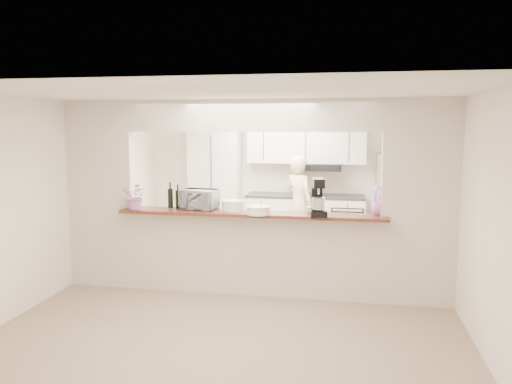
% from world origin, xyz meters
% --- Properties ---
extents(floor, '(6.00, 6.00, 0.00)m').
position_xyz_m(floor, '(0.00, 0.00, 0.00)').
color(floor, tan).
rests_on(floor, ground).
extents(tile_overlay, '(5.00, 2.90, 0.01)m').
position_xyz_m(tile_overlay, '(0.00, 1.55, 0.01)').
color(tile_overlay, silver).
rests_on(tile_overlay, floor).
extents(partition, '(5.00, 0.15, 2.50)m').
position_xyz_m(partition, '(0.00, 0.00, 1.48)').
color(partition, beige).
rests_on(partition, floor).
extents(bar_counter, '(3.40, 0.38, 1.09)m').
position_xyz_m(bar_counter, '(0.00, -0.00, 0.58)').
color(bar_counter, beige).
rests_on(bar_counter, floor).
extents(kitchen_cabinets, '(3.15, 0.62, 2.25)m').
position_xyz_m(kitchen_cabinets, '(-0.19, 2.72, 0.97)').
color(kitchen_cabinets, silver).
rests_on(kitchen_cabinets, floor).
extents(refrigerator, '(0.75, 0.70, 1.70)m').
position_xyz_m(refrigerator, '(2.05, 2.65, 0.85)').
color(refrigerator, '#A2A2A7').
rests_on(refrigerator, floor).
extents(flower_left, '(0.36, 0.33, 0.35)m').
position_xyz_m(flower_left, '(-1.49, -0.15, 1.27)').
color(flower_left, pink).
rests_on(flower_left, bar_counter).
extents(wine_bottle_a, '(0.07, 0.07, 0.34)m').
position_xyz_m(wine_bottle_a, '(-1.10, 0.07, 1.22)').
color(wine_bottle_a, black).
rests_on(wine_bottle_a, bar_counter).
extents(wine_bottle_b, '(0.06, 0.06, 0.32)m').
position_xyz_m(wine_bottle_b, '(-1.00, 0.07, 1.21)').
color(wine_bottle_b, black).
rests_on(wine_bottle_b, bar_counter).
extents(toaster_oven, '(0.49, 0.36, 0.26)m').
position_xyz_m(toaster_oven, '(-0.70, 0.05, 1.22)').
color(toaster_oven, '#A2A3A7').
rests_on(toaster_oven, bar_counter).
extents(serving_bowls, '(0.35, 0.35, 0.21)m').
position_xyz_m(serving_bowls, '(-0.66, 0.04, 1.19)').
color(serving_bowls, white).
rests_on(serving_bowls, bar_counter).
extents(plate_stack_a, '(0.29, 0.29, 0.13)m').
position_xyz_m(plate_stack_a, '(-0.25, 0.03, 1.16)').
color(plate_stack_a, white).
rests_on(plate_stack_a, bar_counter).
extents(plate_stack_b, '(0.29, 0.29, 0.10)m').
position_xyz_m(plate_stack_b, '(0.13, -0.19, 1.14)').
color(plate_stack_b, white).
rests_on(plate_stack_b, bar_counter).
extents(red_bowl, '(0.15, 0.15, 0.07)m').
position_xyz_m(red_bowl, '(0.03, -0.03, 1.12)').
color(red_bowl, maroon).
rests_on(red_bowl, bar_counter).
extents(tan_bowl, '(0.15, 0.15, 0.07)m').
position_xyz_m(tan_bowl, '(0.05, 0.08, 1.13)').
color(tan_bowl, beige).
rests_on(tan_bowl, bar_counter).
extents(utensil_caddy, '(0.25, 0.16, 0.22)m').
position_xyz_m(utensil_caddy, '(0.80, 0.05, 1.18)').
color(utensil_caddy, silver).
rests_on(utensil_caddy, bar_counter).
extents(stand_mixer, '(0.25, 0.34, 0.46)m').
position_xyz_m(stand_mixer, '(0.85, -0.13, 1.30)').
color(stand_mixer, black).
rests_on(stand_mixer, bar_counter).
extents(flower_right, '(0.24, 0.24, 0.39)m').
position_xyz_m(flower_right, '(1.60, 0.05, 1.28)').
color(flower_right, '#CA6ECD').
rests_on(flower_right, bar_counter).
extents(person, '(0.72, 0.70, 1.66)m').
position_xyz_m(person, '(0.38, 2.30, 0.83)').
color(person, '#D2AF88').
rests_on(person, floor).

